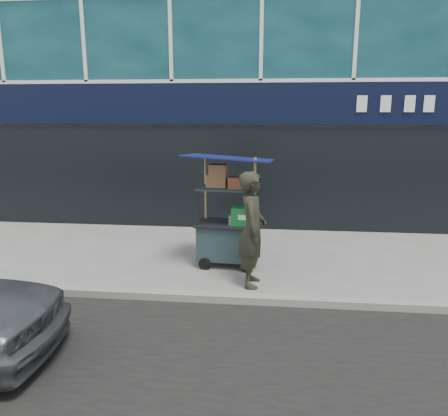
# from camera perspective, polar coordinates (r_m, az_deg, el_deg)

# --- Properties ---
(ground) EXTENTS (80.00, 80.00, 0.00)m
(ground) POSITION_cam_1_polar(r_m,az_deg,el_deg) (6.77, 3.49, -11.57)
(ground) COLOR slate
(ground) RESTS_ON ground
(curb) EXTENTS (80.00, 0.18, 0.12)m
(curb) POSITION_cam_1_polar(r_m,az_deg,el_deg) (6.57, 3.41, -11.81)
(curb) COLOR gray
(curb) RESTS_ON ground
(vendor_cart) EXTENTS (1.60, 1.20, 2.05)m
(vendor_cart) POSITION_cam_1_polar(r_m,az_deg,el_deg) (7.85, 0.74, -2.50)
(vendor_cart) COLOR #1A2D2D
(vendor_cart) RESTS_ON ground
(vendor_man) EXTENTS (0.45, 0.68, 1.86)m
(vendor_man) POSITION_cam_1_polar(r_m,az_deg,el_deg) (6.93, 3.70, -2.82)
(vendor_man) COLOR black
(vendor_man) RESTS_ON ground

